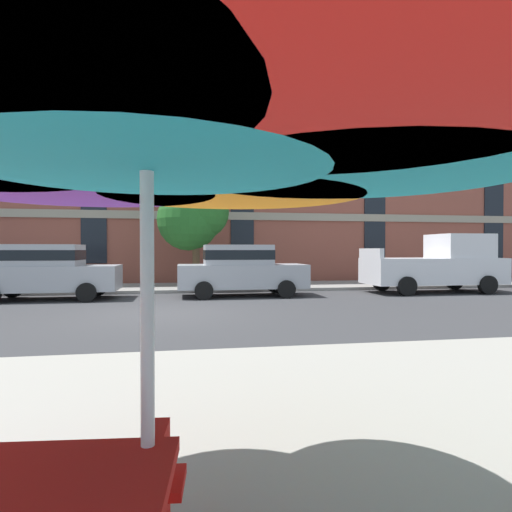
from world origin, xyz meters
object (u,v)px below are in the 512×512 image
at_px(pickup_white, 438,265).
at_px(sedan_silver_midblock, 241,269).
at_px(sedan_silver, 46,270).
at_px(patio_umbrella, 147,121).
at_px(street_tree_middle, 194,216).

bearing_deg(pickup_white, sedan_silver_midblock, -180.00).
xyz_separation_m(sedan_silver, patio_umbrella, (4.18, -12.70, 1.22)).
xyz_separation_m(street_tree_middle, patio_umbrella, (-0.61, -15.67, -0.83)).
distance_m(sedan_silver, sedan_silver_midblock, 6.31).
bearing_deg(pickup_white, sedan_silver, -180.00).
height_order(sedan_silver, pickup_white, pickup_white).
bearing_deg(patio_umbrella, street_tree_middle, 87.78).
xyz_separation_m(sedan_silver, street_tree_middle, (4.79, 2.97, 2.05)).
xyz_separation_m(sedan_silver_midblock, patio_umbrella, (-2.13, -12.70, 1.22)).
bearing_deg(sedan_silver, pickup_white, 0.00).
relative_size(street_tree_middle, patio_umbrella, 1.24).
distance_m(sedan_silver, patio_umbrella, 13.43).
height_order(sedan_silver_midblock, street_tree_middle, street_tree_middle).
height_order(sedan_silver, patio_umbrella, patio_umbrella).
bearing_deg(sedan_silver_midblock, sedan_silver, 180.00).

